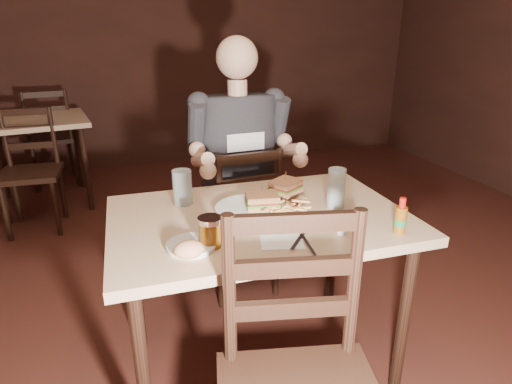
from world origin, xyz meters
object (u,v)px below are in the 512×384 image
object	(u,v)px
syrup_dispenser	(210,232)
side_plate	(192,246)
diner	(241,135)
dinner_plate	(250,210)
bg_chair_near	(30,173)
bg_chair_far	(50,138)
bg_table	(37,129)
glass_left	(182,187)
chair_far	(239,219)
hot_sauce	(401,216)
main_table	(260,233)
glass_right	(336,188)

from	to	relation	value
syrup_dispenser	side_plate	bearing A→B (deg)	176.69
diner	dinner_plate	distance (m)	0.62
bg_chair_near	bg_chair_far	bearing A→B (deg)	91.13
bg_table	glass_left	size ratio (longest dim) A/B	6.21
bg_chair_near	glass_left	world-z (taller)	glass_left
chair_far	hot_sauce	bearing A→B (deg)	104.99
bg_table	diner	distance (m)	2.27
main_table	bg_chair_near	world-z (taller)	bg_chair_near
chair_far	glass_right	world-z (taller)	glass_right
bg_chair_near	dinner_plate	distance (m)	2.24
bg_chair_far	glass_right	size ratio (longest dim) A/B	5.70
chair_far	dinner_plate	world-z (taller)	chair_far
main_table	bg_chair_near	xyz separation A→B (m)	(-1.22, 1.92, -0.23)
bg_chair_far	diner	distance (m)	2.76
bg_table	syrup_dispenser	distance (m)	2.85
glass_left	side_plate	distance (m)	0.41
bg_table	bg_chair_near	xyz separation A→B (m)	(0.00, -0.55, -0.22)
bg_chair_near	dinner_plate	xyz separation A→B (m)	(1.19, -1.87, 0.32)
bg_chair_far	side_plate	distance (m)	3.36
main_table	bg_table	distance (m)	2.75
glass_left	hot_sauce	bearing A→B (deg)	-35.35
glass_right	glass_left	bearing A→B (deg)	160.02
glass_left	syrup_dispenser	bearing A→B (deg)	-84.73
chair_far	hot_sauce	xyz separation A→B (m)	(0.36, -0.98, 0.39)
main_table	bg_chair_near	distance (m)	2.28
bg_table	bg_chair_far	world-z (taller)	bg_chair_far
hot_sauce	side_plate	distance (m)	0.76
bg_chair_far	hot_sauce	size ratio (longest dim) A/B	6.92
bg_table	dinner_plate	distance (m)	2.70
chair_far	hot_sauce	size ratio (longest dim) A/B	6.48
syrup_dispenser	main_table	bearing A→B (deg)	40.11
diner	syrup_dispenser	size ratio (longest dim) A/B	9.15
side_plate	diner	bearing A→B (deg)	64.49
bg_table	dinner_plate	bearing A→B (deg)	-63.84
chair_far	side_plate	world-z (taller)	chair_far
main_table	glass_right	distance (m)	0.37
bg_table	glass_left	distance (m)	2.45
glass_left	glass_right	bearing A→B (deg)	-19.98
diner	glass_left	distance (m)	0.57
bg_chair_near	side_plate	distance (m)	2.33
diner	glass_right	world-z (taller)	diner
bg_chair_far	diner	bearing A→B (deg)	107.62
bg_chair_near	glass_left	xyz separation A→B (m)	(0.94, -1.71, 0.39)
diner	dinner_plate	size ratio (longest dim) A/B	3.50
bg_chair_far	syrup_dispenser	bearing A→B (deg)	95.79
glass_left	syrup_dispenser	size ratio (longest dim) A/B	1.39
diner	hot_sauce	xyz separation A→B (m)	(0.35, -0.93, -0.11)
main_table	side_plate	world-z (taller)	side_plate
dinner_plate	glass_right	size ratio (longest dim) A/B	1.68
diner	glass_left	bearing A→B (deg)	-136.01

